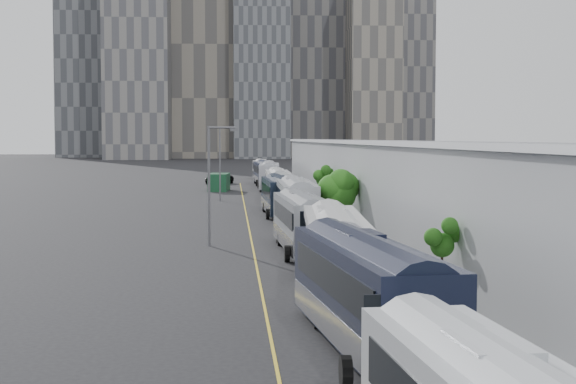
{
  "coord_description": "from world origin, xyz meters",
  "views": [
    {
      "loc": [
        -2.92,
        -8.65,
        7.34
      ],
      "look_at": [
        1.64,
        62.05,
        3.0
      ],
      "focal_mm": 55.0,
      "sensor_mm": 36.0,
      "label": 1
    }
  ],
  "objects": [
    {
      "name": "tree_1",
      "position": [
        6.26,
        29.08,
        2.73
      ],
      "size": [
        1.07,
        1.07,
        3.37
      ],
      "color": "black",
      "rests_on": "ground"
    },
    {
      "name": "bus_3",
      "position": [
        1.65,
        47.74,
        1.6
      ],
      "size": [
        3.15,
        13.04,
        3.78
      ],
      "rotation": [
        0.0,
        0.0,
        0.04
      ],
      "color": "gray",
      "rests_on": "ground"
    },
    {
      "name": "bus_1",
      "position": [
        1.74,
        21.32,
        1.67
      ],
      "size": [
        4.04,
        13.72,
        3.95
      ],
      "rotation": [
        0.0,
        0.0,
        0.1
      ],
      "color": "black",
      "rests_on": "ground"
    },
    {
      "name": "tree_2",
      "position": [
        5.32,
        59.34,
        3.47
      ],
      "size": [
        2.95,
        2.95,
        4.96
      ],
      "color": "black",
      "rests_on": "ground"
    },
    {
      "name": "bus_9",
      "position": [
        2.23,
        130.43,
        1.58
      ],
      "size": [
        3.05,
        12.93,
        3.76
      ],
      "rotation": [
        0.0,
        0.0,
        0.04
      ],
      "color": "#161C31",
      "rests_on": "ground"
    },
    {
      "name": "bus_5",
      "position": [
        1.61,
        75.18,
        1.57
      ],
      "size": [
        2.95,
        12.8,
        3.72
      ],
      "rotation": [
        0.0,
        0.0,
        0.03
      ],
      "color": "black",
      "rests_on": "ground"
    },
    {
      "name": "bus_4",
      "position": [
        2.39,
        63.41,
        1.7
      ],
      "size": [
        3.06,
        13.81,
        4.03
      ],
      "rotation": [
        0.0,
        0.0,
        -0.01
      ],
      "color": "#A4A7AE",
      "rests_on": "ground"
    },
    {
      "name": "suv",
      "position": [
        -4.87,
        132.5,
        0.86
      ],
      "size": [
        5.02,
        6.79,
        1.71
      ],
      "primitive_type": "imported",
      "rotation": [
        0.0,
        0.0,
        -0.4
      ],
      "color": "black",
      "rests_on": "ground"
    },
    {
      "name": "street_lamp_near",
      "position": [
        -4.23,
        51.24,
        4.75
      ],
      "size": [
        2.04,
        0.22,
        8.15
      ],
      "color": "#59595E",
      "rests_on": "ground"
    },
    {
      "name": "tree_3",
      "position": [
        6.06,
        77.01,
        3.49
      ],
      "size": [
        1.48,
        1.48,
        4.3
      ],
      "color": "black",
      "rests_on": "ground"
    },
    {
      "name": "bus_6",
      "position": [
        2.4,
        91.33,
        1.62
      ],
      "size": [
        2.92,
        13.14,
        3.83
      ],
      "rotation": [
        0.0,
        0.0,
        -0.02
      ],
      "color": "silver",
      "rests_on": "ground"
    },
    {
      "name": "bus_10",
      "position": [
        2.61,
        145.97,
        1.51
      ],
      "size": [
        3.29,
        12.36,
        3.57
      ],
      "rotation": [
        0.0,
        0.0,
        0.07
      ],
      "color": "silver",
      "rests_on": "ground"
    },
    {
      "name": "skyline",
      "position": [
        -2.9,
        324.16,
        50.85
      ],
      "size": [
        145.0,
        64.0,
        120.0
      ],
      "color": "slate",
      "rests_on": "ground"
    },
    {
      "name": "street_lamp_far",
      "position": [
        -4.04,
        94.22,
        4.99
      ],
      "size": [
        2.04,
        0.22,
        8.61
      ],
      "color": "#59595E",
      "rests_on": "ground"
    },
    {
      "name": "bus_2",
      "position": [
        2.02,
        33.16,
        1.66
      ],
      "size": [
        3.55,
        13.56,
        3.92
      ],
      "rotation": [
        0.0,
        0.0,
        -0.06
      ],
      "color": "silver",
      "rests_on": "ground"
    },
    {
      "name": "sidewalk",
      "position": [
        9.0,
        55.0,
        0.06
      ],
      "size": [
        10.0,
        170.0,
        0.12
      ],
      "primitive_type": "cube",
      "color": "gray",
      "rests_on": "ground"
    },
    {
      "name": "shipping_container",
      "position": [
        -4.63,
        114.15,
        1.21
      ],
      "size": [
        3.1,
        6.13,
        2.42
      ],
      "primitive_type": "cube",
      "rotation": [
        0.0,
        0.0,
        -0.09
      ],
      "color": "#123C22",
      "rests_on": "ground"
    },
    {
      "name": "bus_7",
      "position": [
        2.72,
        102.49,
        1.48
      ],
      "size": [
        2.71,
        12.04,
        3.51
      ],
      "rotation": [
        0.0,
        0.0,
        -0.02
      ],
      "color": "slate",
      "rests_on": "ground"
    },
    {
      "name": "lane_line",
      "position": [
        -1.5,
        55.0,
        0.01
      ],
      "size": [
        0.12,
        160.0,
        0.02
      ],
      "primitive_type": "cube",
      "color": "gold",
      "rests_on": "ground"
    },
    {
      "name": "depot",
      "position": [
        12.99,
        55.0,
        3.51
      ],
      "size": [
        12.45,
        160.4,
        7.2
      ],
      "color": "gray",
      "rests_on": "ground"
    },
    {
      "name": "bus_8",
      "position": [
        2.45,
        116.13,
        1.69
      ],
      "size": [
        3.42,
        13.78,
        3.99
      ],
      "rotation": [
        0.0,
        0.0,
        -0.05
      ],
      "color": "#B2B3BD",
      "rests_on": "ground"
    }
  ]
}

